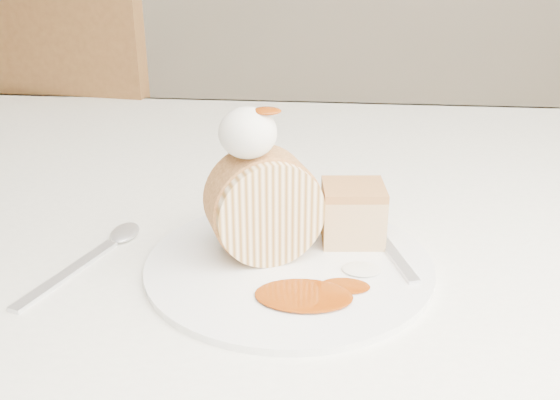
{
  "coord_description": "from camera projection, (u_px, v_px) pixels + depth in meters",
  "views": [
    {
      "loc": [
        0.09,
        -0.54,
        1.06
      ],
      "look_at": [
        0.04,
        0.01,
        0.82
      ],
      "focal_mm": 40.0,
      "sensor_mm": 36.0,
      "label": 1
    }
  ],
  "objects": [
    {
      "name": "whipped_cream",
      "position": [
        248.0,
        133.0,
        0.57
      ],
      "size": [
        0.05,
        0.05,
        0.05
      ],
      "primitive_type": "ellipsoid",
      "color": "silver",
      "rests_on": "roulade_slice"
    },
    {
      "name": "plate",
      "position": [
        289.0,
        264.0,
        0.62
      ],
      "size": [
        0.31,
        0.31,
        0.01
      ],
      "primitive_type": "cylinder",
      "rotation": [
        0.0,
        0.0,
        0.1
      ],
      "color": "white",
      "rests_on": "table"
    },
    {
      "name": "roulade_slice",
      "position": [
        265.0,
        206.0,
        0.61
      ],
      "size": [
        0.12,
        0.09,
        0.11
      ],
      "primitive_type": "cylinder",
      "rotation": [
        1.57,
        0.0,
        0.4
      ],
      "color": "beige",
      "rests_on": "plate"
    },
    {
      "name": "fork",
      "position": [
        392.0,
        252.0,
        0.63
      ],
      "size": [
        0.07,
        0.17,
        0.0
      ],
      "primitive_type": "cube",
      "rotation": [
        0.0,
        0.0,
        0.29
      ],
      "color": "silver",
      "rests_on": "plate"
    },
    {
      "name": "chair_far",
      "position": [
        80.0,
        159.0,
        1.46
      ],
      "size": [
        0.51,
        0.51,
        0.98
      ],
      "rotation": [
        0.0,
        0.0,
        3.02
      ],
      "color": "brown",
      "rests_on": "ground"
    },
    {
      "name": "table",
      "position": [
        267.0,
        251.0,
        0.84
      ],
      "size": [
        1.4,
        0.9,
        0.75
      ],
      "color": "silver",
      "rests_on": "ground"
    },
    {
      "name": "caramel_drizzle",
      "position": [
        267.0,
        104.0,
        0.56
      ],
      "size": [
        0.03,
        0.02,
        0.01
      ],
      "primitive_type": "ellipsoid",
      "color": "#823005",
      "rests_on": "whipped_cream"
    },
    {
      "name": "caramel_pool",
      "position": [
        304.0,
        295.0,
        0.56
      ],
      "size": [
        0.09,
        0.07,
        0.0
      ],
      "primitive_type": null,
      "rotation": [
        0.0,
        0.0,
        0.1
      ],
      "color": "#823005",
      "rests_on": "plate"
    },
    {
      "name": "cake_chunk",
      "position": [
        353.0,
        216.0,
        0.65
      ],
      "size": [
        0.07,
        0.06,
        0.05
      ],
      "primitive_type": "cube",
      "rotation": [
        0.0,
        0.0,
        0.1
      ],
      "color": "tan",
      "rests_on": "plate"
    },
    {
      "name": "spoon",
      "position": [
        68.0,
        274.0,
        0.61
      ],
      "size": [
        0.08,
        0.17,
        0.0
      ],
      "primitive_type": "cube",
      "rotation": [
        0.0,
        0.0,
        -0.31
      ],
      "color": "silver",
      "rests_on": "table"
    }
  ]
}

